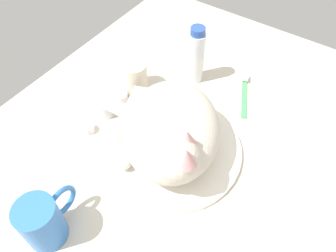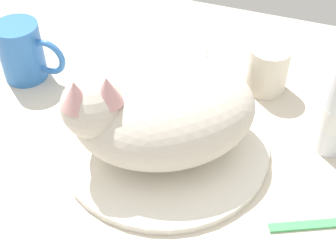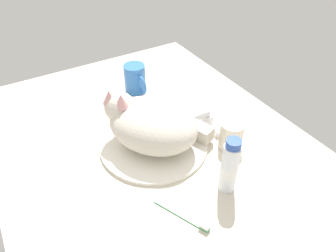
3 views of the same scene
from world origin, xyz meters
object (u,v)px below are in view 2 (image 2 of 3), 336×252
Objects in this scene: rinse_cup at (268,69)px; faucet at (199,67)px; cat at (158,108)px; toothbrush at (332,222)px; coffee_mug at (23,52)px.

faucet is at bearing -173.50° from rinse_cup.
cat is (-0.84, -17.26, 5.12)cm from faucet.
rinse_cup reaches higher than toothbrush.
toothbrush is at bearing -11.84° from cat.
toothbrush is at bearing -42.80° from faucet.
faucet is 1.88× the size of rinse_cup.
toothbrush is at bearing -60.72° from rinse_cup.
toothbrush is (51.84, -13.61, -4.43)cm from coffee_mug.
faucet is 33.23cm from toothbrush.
coffee_mug is at bearing -165.19° from rinse_cup.
cat is 2.68× the size of coffee_mug.
rinse_cup is at bearing 119.28° from toothbrush.
rinse_cup is 27.49cm from toothbrush.
cat reaches higher than faucet.
cat is at bearing -17.35° from coffee_mug.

